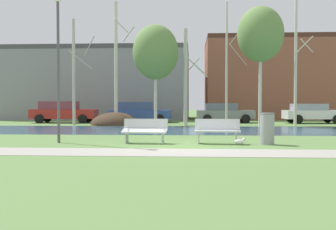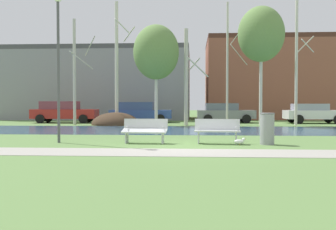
% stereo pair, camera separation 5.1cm
% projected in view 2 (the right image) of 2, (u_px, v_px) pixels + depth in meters
% --- Properties ---
extents(ground_plane, '(120.00, 120.00, 0.00)m').
position_uv_depth(ground_plane, '(186.00, 128.00, 23.36)').
color(ground_plane, '#5B7F42').
extents(paved_path_strip, '(60.00, 1.87, 0.01)m').
position_uv_depth(paved_path_strip, '(178.00, 153.00, 11.57)').
color(paved_path_strip, '#9E998E').
rests_on(paved_path_strip, ground).
extents(river_band, '(80.00, 6.95, 0.01)m').
position_uv_depth(river_band, '(185.00, 130.00, 21.39)').
color(river_band, '#33516B').
rests_on(river_band, ground).
extents(soil_mound, '(3.20, 3.13, 1.67)m').
position_uv_depth(soil_mound, '(116.00, 125.00, 26.77)').
color(soil_mound, '#423021').
rests_on(soil_mound, ground).
extents(bench_left, '(1.63, 0.66, 0.87)m').
position_uv_depth(bench_left, '(145.00, 130.00, 14.32)').
color(bench_left, silver).
rests_on(bench_left, ground).
extents(bench_right, '(1.63, 0.66, 0.87)m').
position_uv_depth(bench_right, '(217.00, 130.00, 14.16)').
color(bench_right, silver).
rests_on(bench_right, ground).
extents(trash_bin, '(0.51, 0.51, 1.10)m').
position_uv_depth(trash_bin, '(267.00, 128.00, 13.84)').
color(trash_bin, gray).
rests_on(trash_bin, ground).
extents(seagull, '(0.42, 0.16, 0.25)m').
position_uv_depth(seagull, '(240.00, 141.00, 13.65)').
color(seagull, white).
rests_on(seagull, ground).
extents(streetlamp, '(0.32, 0.32, 5.39)m').
position_uv_depth(streetlamp, '(58.00, 43.00, 14.40)').
color(streetlamp, '#4C4C51').
rests_on(streetlamp, ground).
extents(birch_far_left, '(1.55, 2.73, 7.00)m').
position_uv_depth(birch_far_left, '(75.00, 71.00, 26.46)').
color(birch_far_left, '#BCB7A8').
rests_on(birch_far_left, ground).
extents(birch_left, '(1.43, 2.20, 8.35)m').
position_uv_depth(birch_left, '(117.00, 62.00, 27.27)').
color(birch_left, beige).
rests_on(birch_left, ground).
extents(birch_center_left, '(2.95, 2.95, 6.50)m').
position_uv_depth(birch_center_left, '(156.00, 52.00, 25.78)').
color(birch_center_left, beige).
rests_on(birch_center_left, ground).
extents(birch_center, '(1.58, 2.36, 6.25)m').
position_uv_depth(birch_center, '(187.00, 76.00, 25.84)').
color(birch_center, beige).
rests_on(birch_center, ground).
extents(birch_center_right, '(1.39, 2.25, 8.15)m').
position_uv_depth(birch_center_right, '(228.00, 63.00, 26.57)').
color(birch_center_right, beige).
rests_on(birch_center_right, ground).
extents(birch_right, '(2.98, 2.98, 7.67)m').
position_uv_depth(birch_right, '(261.00, 34.00, 25.70)').
color(birch_right, beige).
rests_on(birch_right, ground).
extents(birch_far_right, '(1.19, 2.16, 8.67)m').
position_uv_depth(birch_far_right, '(297.00, 58.00, 26.00)').
color(birch_far_right, beige).
rests_on(birch_far_right, ground).
extents(parked_van_nearest_red, '(4.77, 2.01, 1.58)m').
position_uv_depth(parked_van_nearest_red, '(64.00, 112.00, 29.44)').
color(parked_van_nearest_red, maroon).
rests_on(parked_van_nearest_red, ground).
extents(parked_sedan_second_blue, '(4.63, 2.11, 1.52)m').
position_uv_depth(parked_sedan_second_blue, '(139.00, 112.00, 30.01)').
color(parked_sedan_second_blue, '#2D4793').
rests_on(parked_sedan_second_blue, ground).
extents(parked_hatch_third_grey, '(4.21, 2.13, 1.44)m').
position_uv_depth(parked_hatch_third_grey, '(225.00, 112.00, 29.51)').
color(parked_hatch_third_grey, slate).
rests_on(parked_hatch_third_grey, ground).
extents(parked_wagon_fourth_white, '(4.12, 2.19, 1.41)m').
position_uv_depth(parked_wagon_fourth_white, '(313.00, 113.00, 28.62)').
color(parked_wagon_fourth_white, silver).
rests_on(parked_wagon_fourth_white, ground).
extents(building_grey_warehouse, '(17.50, 8.70, 6.42)m').
position_uv_depth(building_grey_warehouse, '(96.00, 85.00, 37.80)').
color(building_grey_warehouse, gray).
rests_on(building_grey_warehouse, ground).
extents(building_brick_low, '(15.45, 8.39, 7.44)m').
position_uv_depth(building_brick_low, '(288.00, 79.00, 38.02)').
color(building_brick_low, brown).
rests_on(building_brick_low, ground).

